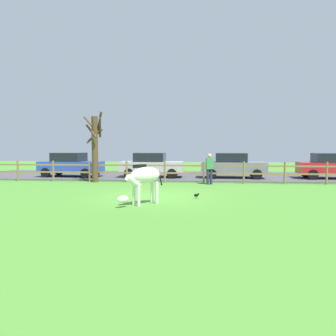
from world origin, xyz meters
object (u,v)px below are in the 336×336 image
object	(u,v)px
visitor_near_fence	(210,167)
parked_car_blue	(71,164)
bare_tree	(95,146)
zebra	(144,178)
parked_car_grey	(233,165)
parked_car_red	(332,166)
parked_car_silver	(152,165)
crow_on_grass	(196,195)

from	to	relation	value
visitor_near_fence	parked_car_blue	bearing A→B (deg)	160.50
bare_tree	zebra	xyz separation A→B (m)	(4.03, -6.95, -1.11)
zebra	parked_car_grey	xyz separation A→B (m)	(3.89, 9.85, -0.08)
zebra	parked_car_red	size ratio (longest dim) A/B	0.38
zebra	parked_car_silver	bearing A→B (deg)	97.21
parked_car_silver	visitor_near_fence	bearing A→B (deg)	-42.63
parked_car_blue	parked_car_silver	distance (m)	5.33
parked_car_grey	parked_car_blue	bearing A→B (deg)	-178.87
parked_car_red	bare_tree	bearing A→B (deg)	-167.83
parked_car_red	zebra	bearing A→B (deg)	-134.81
parked_car_silver	parked_car_red	bearing A→B (deg)	0.70
parked_car_blue	parked_car_red	world-z (taller)	same
bare_tree	zebra	bearing A→B (deg)	-59.89
parked_car_silver	parked_car_blue	bearing A→B (deg)	-178.19
visitor_near_fence	parked_car_grey	bearing A→B (deg)	66.01
visitor_near_fence	bare_tree	bearing A→B (deg)	175.76
parked_car_silver	zebra	bearing A→B (deg)	-82.79
visitor_near_fence	parked_car_red	bearing A→B (deg)	24.90
zebra	crow_on_grass	xyz separation A→B (m)	(1.80, 1.61, -0.80)
parked_car_silver	parked_car_red	world-z (taller)	same
parked_car_red	crow_on_grass	bearing A→B (deg)	-134.12
bare_tree	parked_car_silver	size ratio (longest dim) A/B	0.99
bare_tree	visitor_near_fence	xyz separation A→B (m)	(6.42, -0.48, -1.13)
bare_tree	parked_car_silver	world-z (taller)	bare_tree
zebra	visitor_near_fence	size ratio (longest dim) A/B	0.94
parked_car_blue	visitor_near_fence	bearing A→B (deg)	-19.50
zebra	parked_car_silver	xyz separation A→B (m)	(-1.24, 9.81, -0.08)
bare_tree	zebra	size ratio (longest dim) A/B	2.57
zebra	visitor_near_fence	bearing A→B (deg)	69.74
zebra	parked_car_blue	size ratio (longest dim) A/B	0.38
zebra	crow_on_grass	bearing A→B (deg)	41.87
crow_on_grass	parked_car_blue	distance (m)	11.62
parked_car_blue	parked_car_silver	xyz separation A→B (m)	(5.33, 0.17, 0.00)
crow_on_grass	zebra	bearing A→B (deg)	-138.13
zebra	parked_car_silver	size ratio (longest dim) A/B	0.39
crow_on_grass	parked_car_grey	world-z (taller)	parked_car_grey
parked_car_silver	parked_car_grey	xyz separation A→B (m)	(5.13, 0.04, 0.00)
parked_car_blue	crow_on_grass	bearing A→B (deg)	-43.81
parked_car_blue	parked_car_red	bearing A→B (deg)	1.06
crow_on_grass	visitor_near_fence	xyz separation A→B (m)	(0.59, 4.86, 0.78)
crow_on_grass	visitor_near_fence	size ratio (longest dim) A/B	0.13
bare_tree	crow_on_grass	distance (m)	8.13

